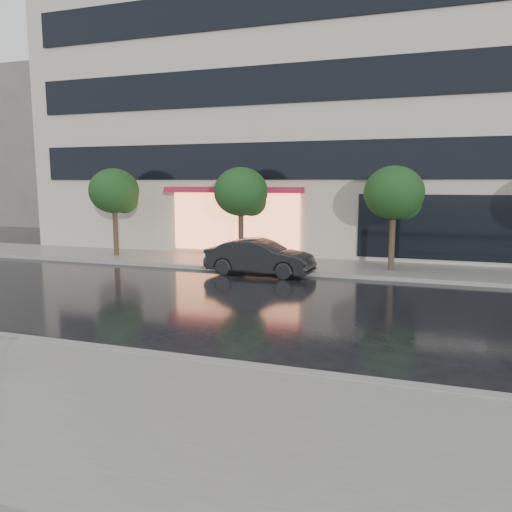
% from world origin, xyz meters
% --- Properties ---
extents(ground, '(120.00, 120.00, 0.00)m').
position_xyz_m(ground, '(0.00, 0.00, 0.00)').
color(ground, black).
rests_on(ground, ground).
extents(sidewalk_near, '(60.00, 4.50, 0.12)m').
position_xyz_m(sidewalk_near, '(0.00, -3.25, 0.06)').
color(sidewalk_near, slate).
rests_on(sidewalk_near, ground).
extents(sidewalk_far, '(60.00, 3.50, 0.12)m').
position_xyz_m(sidewalk_far, '(0.00, 10.25, 0.06)').
color(sidewalk_far, slate).
rests_on(sidewalk_far, ground).
extents(curb_near, '(60.00, 0.25, 0.14)m').
position_xyz_m(curb_near, '(0.00, -1.00, 0.07)').
color(curb_near, gray).
rests_on(curb_near, ground).
extents(curb_far, '(60.00, 0.25, 0.14)m').
position_xyz_m(curb_far, '(0.00, 8.50, 0.07)').
color(curb_far, gray).
rests_on(curb_far, ground).
extents(office_building, '(30.00, 12.76, 18.00)m').
position_xyz_m(office_building, '(-0.00, 17.97, 9.00)').
color(office_building, '#B4A999').
rests_on(office_building, ground).
extents(bg_building_left, '(14.00, 10.00, 12.00)m').
position_xyz_m(bg_building_left, '(-28.00, 26.00, 6.00)').
color(bg_building_left, '#59544F').
rests_on(bg_building_left, ground).
extents(tree_far_west, '(2.20, 2.20, 3.99)m').
position_xyz_m(tree_far_west, '(-8.94, 10.03, 2.92)').
color(tree_far_west, '#33261C').
rests_on(tree_far_west, ground).
extents(tree_mid_west, '(2.20, 2.20, 3.99)m').
position_xyz_m(tree_mid_west, '(-2.94, 10.03, 2.92)').
color(tree_mid_west, '#33261C').
rests_on(tree_mid_west, ground).
extents(tree_mid_east, '(2.20, 2.20, 3.99)m').
position_xyz_m(tree_mid_east, '(3.06, 10.03, 2.92)').
color(tree_mid_east, '#33261C').
rests_on(tree_mid_east, ground).
extents(parked_car, '(4.04, 1.59, 1.31)m').
position_xyz_m(parked_car, '(-1.57, 8.12, 0.66)').
color(parked_car, black).
rests_on(parked_car, ground).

